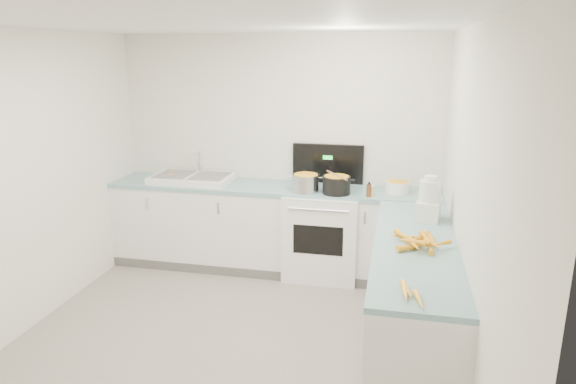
% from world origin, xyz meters
% --- Properties ---
extents(floor, '(3.50, 4.00, 0.00)m').
position_xyz_m(floor, '(0.00, 0.00, 0.00)').
color(floor, gray).
rests_on(floor, ground).
extents(ceiling, '(3.50, 4.00, 0.00)m').
position_xyz_m(ceiling, '(0.00, 0.00, 2.50)').
color(ceiling, silver).
rests_on(ceiling, ground).
extents(wall_back, '(3.50, 0.00, 2.50)m').
position_xyz_m(wall_back, '(0.00, 2.00, 1.25)').
color(wall_back, silver).
rests_on(wall_back, ground).
extents(wall_front, '(3.50, 0.00, 2.50)m').
position_xyz_m(wall_front, '(0.00, -2.00, 1.25)').
color(wall_front, silver).
rests_on(wall_front, ground).
extents(wall_left, '(0.00, 4.00, 2.50)m').
position_xyz_m(wall_left, '(-1.75, 0.00, 1.25)').
color(wall_left, silver).
rests_on(wall_left, ground).
extents(wall_right, '(0.00, 4.00, 2.50)m').
position_xyz_m(wall_right, '(1.75, 0.00, 1.25)').
color(wall_right, silver).
rests_on(wall_right, ground).
extents(counter_back, '(3.50, 0.62, 0.94)m').
position_xyz_m(counter_back, '(0.00, 1.70, 0.47)').
color(counter_back, white).
rests_on(counter_back, ground).
extents(counter_right, '(0.62, 2.20, 0.94)m').
position_xyz_m(counter_right, '(1.45, 0.30, 0.47)').
color(counter_right, white).
rests_on(counter_right, ground).
extents(stove, '(0.76, 0.65, 1.36)m').
position_xyz_m(stove, '(0.55, 1.69, 0.47)').
color(stove, white).
rests_on(stove, ground).
extents(sink, '(0.86, 0.52, 0.31)m').
position_xyz_m(sink, '(-0.90, 1.70, 0.98)').
color(sink, white).
rests_on(sink, counter_back).
extents(steel_pot, '(0.34, 0.34, 0.20)m').
position_xyz_m(steel_pot, '(0.39, 1.54, 1.02)').
color(steel_pot, silver).
rests_on(steel_pot, stove).
extents(black_pot, '(0.32, 0.32, 0.20)m').
position_xyz_m(black_pot, '(0.70, 1.54, 1.02)').
color(black_pot, black).
rests_on(black_pot, stove).
extents(wooden_spoon, '(0.26, 0.36, 0.02)m').
position_xyz_m(wooden_spoon, '(0.70, 1.54, 1.13)').
color(wooden_spoon, '#AD7A47').
rests_on(wooden_spoon, black_pot).
extents(mixing_bowl, '(0.31, 0.31, 0.11)m').
position_xyz_m(mixing_bowl, '(1.29, 1.71, 1.00)').
color(mixing_bowl, white).
rests_on(mixing_bowl, counter_back).
extents(extract_bottle, '(0.05, 0.05, 0.12)m').
position_xyz_m(extract_bottle, '(1.02, 1.49, 1.00)').
color(extract_bottle, '#593319').
rests_on(extract_bottle, counter_back).
extents(spice_jar, '(0.06, 0.06, 0.10)m').
position_xyz_m(spice_jar, '(1.04, 1.52, 0.99)').
color(spice_jar, '#E5B266').
rests_on(spice_jar, counter_back).
extents(food_processor, '(0.22, 0.26, 0.38)m').
position_xyz_m(food_processor, '(1.56, 0.87, 1.10)').
color(food_processor, white).
rests_on(food_processor, counter_right).
extents(carrot_pile, '(0.44, 0.46, 0.09)m').
position_xyz_m(carrot_pile, '(1.46, 0.23, 0.98)').
color(carrot_pile, '#FFAC1F').
rests_on(carrot_pile, counter_right).
extents(peeled_carrots, '(0.15, 0.32, 0.04)m').
position_xyz_m(peeled_carrots, '(1.39, -0.62, 0.96)').
color(peeled_carrots, yellow).
rests_on(peeled_carrots, counter_right).
extents(peelings, '(0.23, 0.26, 0.01)m').
position_xyz_m(peelings, '(-1.12, 1.72, 1.02)').
color(peelings, tan).
rests_on(peelings, sink).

